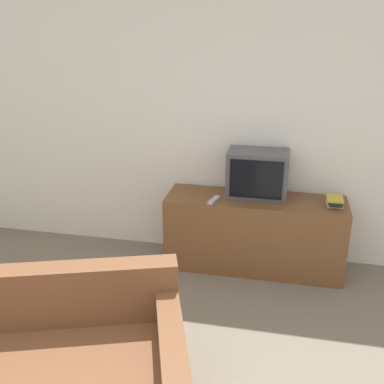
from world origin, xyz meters
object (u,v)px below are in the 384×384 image
at_px(remote_on_stand, 214,200).
at_px(television, 257,174).
at_px(tv_stand, 254,233).
at_px(couch, 8,384).
at_px(book_stack, 334,201).

bearing_deg(remote_on_stand, television, 31.12).
xyz_separation_m(tv_stand, remote_on_stand, (-0.36, -0.14, 0.35)).
height_order(tv_stand, television, television).
relative_size(television, couch, 0.24).
distance_m(television, book_stack, 0.70).
distance_m(tv_stand, television, 0.56).
bearing_deg(television, remote_on_stand, -148.88).
bearing_deg(couch, book_stack, 28.46).
height_order(television, remote_on_stand, television).
bearing_deg(television, couch, -119.94).
bearing_deg(television, book_stack, -7.53).
relative_size(couch, remote_on_stand, 11.94).
xyz_separation_m(tv_stand, book_stack, (0.67, -0.01, 0.38)).
distance_m(book_stack, remote_on_stand, 1.03).
distance_m(tv_stand, couch, 2.37).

